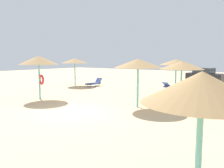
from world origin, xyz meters
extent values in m
plane|color=#D1B284|center=(0.00, 0.00, 0.00)|extent=(80.00, 80.00, 0.00)
cylinder|color=#6BC6BC|center=(3.03, 6.90, 1.08)|extent=(0.12, 0.12, 2.17)
cone|color=#9E7A4C|center=(3.03, 6.90, 2.34)|extent=(2.97, 2.97, 0.54)
cylinder|color=#6BC6BC|center=(1.48, 9.90, 1.19)|extent=(0.12, 0.12, 2.37)
cone|color=#9E7A4C|center=(1.48, 9.90, 2.50)|extent=(2.72, 2.72, 0.45)
cylinder|color=#6BC6BC|center=(-8.54, 7.99, 1.20)|extent=(0.12, 0.12, 2.41)
cone|color=#9E7A4C|center=(-8.54, 7.99, 2.55)|extent=(2.73, 2.73, 0.48)
cylinder|color=#6BC6BC|center=(-4.79, 1.06, 1.24)|extent=(0.12, 0.12, 2.49)
cone|color=#9E7A4C|center=(-4.79, 1.06, 2.68)|extent=(2.66, 2.66, 0.58)
torus|color=red|center=(-4.57, 1.06, 1.36)|extent=(0.71, 0.29, 0.70)
cylinder|color=#6BC6BC|center=(1.96, 2.84, 1.19)|extent=(0.12, 0.12, 2.38)
cone|color=#9E7A4C|center=(1.96, 2.84, 2.53)|extent=(2.71, 2.71, 0.51)
cylinder|color=#6BC6BC|center=(7.31, -4.05, 1.05)|extent=(0.12, 0.12, 2.11)
cone|color=#9E7A4C|center=(7.31, -4.05, 2.30)|extent=(2.21, 2.21, 0.59)
cube|color=#33478C|center=(3.56, 8.33, 0.28)|extent=(1.01, 1.80, 0.12)
cube|color=#33478C|center=(3.74, 7.55, 0.52)|extent=(0.73, 0.60, 0.42)
cylinder|color=silver|center=(3.91, 7.79, 0.11)|extent=(0.06, 0.06, 0.22)
cylinder|color=silver|center=(3.48, 7.69, 0.11)|extent=(0.06, 0.06, 0.22)
cylinder|color=silver|center=(3.64, 8.96, 0.11)|extent=(0.06, 0.06, 0.22)
cylinder|color=silver|center=(3.21, 8.86, 0.11)|extent=(0.06, 0.06, 0.22)
cube|color=#33478C|center=(0.73, 11.19, 0.28)|extent=(1.28, 1.81, 0.12)
cube|color=#33478C|center=(0.41, 10.46, 0.52)|extent=(0.77, 0.68, 0.43)
cylinder|color=silver|center=(0.69, 10.55, 0.11)|extent=(0.06, 0.06, 0.22)
cylinder|color=silver|center=(0.29, 10.73, 0.11)|extent=(0.06, 0.06, 0.22)
cylinder|color=silver|center=(1.18, 11.65, 0.11)|extent=(0.06, 0.06, 0.22)
cylinder|color=silver|center=(0.77, 11.82, 0.11)|extent=(0.06, 0.06, 0.22)
cube|color=#33478C|center=(-6.50, 8.51, 0.28)|extent=(0.74, 1.74, 0.12)
cube|color=#33478C|center=(-6.45, 9.31, 0.56)|extent=(0.66, 0.43, 0.49)
cylinder|color=silver|center=(-6.69, 9.13, 0.11)|extent=(0.06, 0.06, 0.22)
cylinder|color=silver|center=(-6.25, 9.10, 0.11)|extent=(0.06, 0.06, 0.22)
cylinder|color=silver|center=(-6.76, 7.93, 0.11)|extent=(0.06, 0.06, 0.22)
cylinder|color=silver|center=(-6.32, 7.90, 0.11)|extent=(0.06, 0.06, 0.22)
cube|color=brown|center=(3.92, 12.00, 0.45)|extent=(0.55, 1.53, 0.08)
cube|color=brown|center=(3.98, 11.46, 0.21)|extent=(0.37, 0.16, 0.41)
cube|color=brown|center=(3.86, 12.55, 0.21)|extent=(0.37, 0.16, 0.41)
cube|color=black|center=(1.71, 18.32, 0.67)|extent=(4.22, 2.32, 0.90)
cube|color=#262D38|center=(1.51, 18.35, 1.42)|extent=(2.22, 1.86, 0.60)
cylinder|color=black|center=(3.18, 18.97, 0.32)|extent=(0.67, 0.32, 0.64)
cylinder|color=black|center=(2.90, 17.23, 0.32)|extent=(0.67, 0.32, 0.64)
cylinder|color=black|center=(0.52, 19.40, 0.32)|extent=(0.67, 0.32, 0.64)
cylinder|color=black|center=(0.24, 17.66, 0.32)|extent=(0.67, 0.32, 0.64)
camera|label=1|loc=(8.42, -8.22, 2.83)|focal=35.99mm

